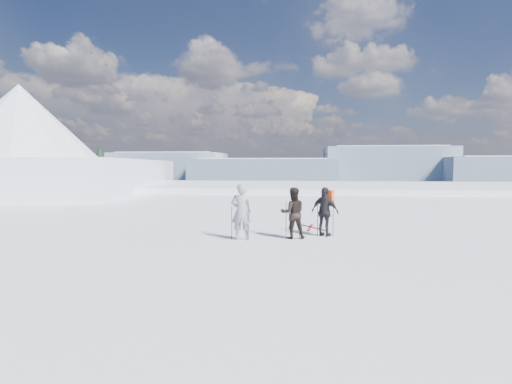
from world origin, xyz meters
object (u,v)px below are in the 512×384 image
skis_loose (312,228)px  skier_grey (241,212)px  skier_pack (325,212)px  skier_dark (293,213)px

skis_loose → skier_grey: bearing=-131.4°
skier_pack → skis_loose: 2.03m
skier_dark → skier_pack: 1.24m
skier_pack → skier_dark: bearing=55.4°
skier_grey → skier_pack: size_ratio=1.09×
skier_grey → skis_loose: skier_grey is taller
skier_pack → skis_loose: size_ratio=1.03×
skier_grey → skier_dark: size_ratio=1.09×
skier_grey → skis_loose: (2.44, 2.76, -0.94)m
skier_pack → skis_loose: bearing=-47.7°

